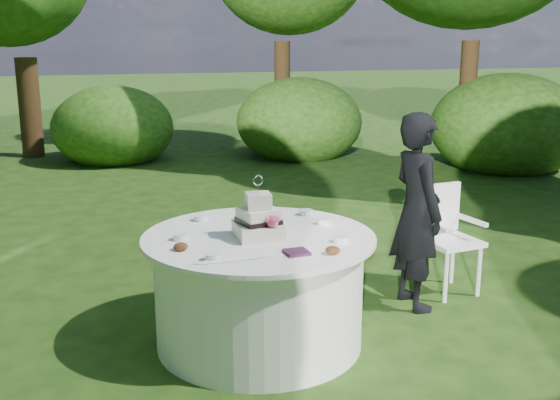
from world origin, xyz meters
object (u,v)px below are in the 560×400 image
object	(u,v)px
guest	(417,212)
napkins	(297,252)
chair	(445,230)
table	(259,289)
cake	(259,221)

from	to	relation	value
guest	napkins	bearing A→B (deg)	120.78
guest	chair	world-z (taller)	guest
table	chair	xyz separation A→B (m)	(1.75, 0.45, 0.13)
guest	cake	size ratio (longest dim) A/B	3.62
chair	table	bearing A→B (deg)	-165.72
napkins	chair	xyz separation A→B (m)	(1.65, 0.89, -0.26)
napkins	table	xyz separation A→B (m)	(-0.10, 0.45, -0.39)
cake	chair	world-z (taller)	cake
napkins	cake	world-z (taller)	cake
table	cake	distance (m)	0.50
guest	cake	bearing A→B (deg)	103.83
napkins	chair	distance (m)	1.89
guest	chair	bearing A→B (deg)	-60.47
napkins	cake	size ratio (longest dim) A/B	0.33
napkins	chair	size ratio (longest dim) A/B	0.16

